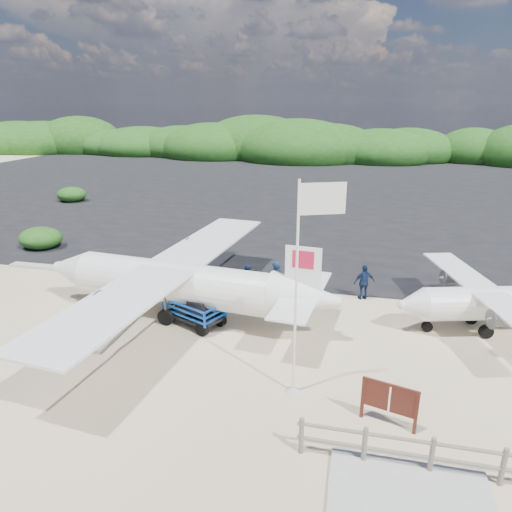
{
  "coord_description": "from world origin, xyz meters",
  "views": [
    {
      "loc": [
        3.94,
        -14.07,
        8.21
      ],
      "look_at": [
        -0.14,
        3.82,
        1.94
      ],
      "focal_mm": 32.0,
      "sensor_mm": 36.0,
      "label": 1
    }
  ],
  "objects_px": {
    "baggage_cart": "(195,324)",
    "crew_a": "(276,282)",
    "crew_c": "(364,282)",
    "crew_b": "(247,281)",
    "flagpole": "(293,392)",
    "aircraft_large": "(441,199)",
    "aircraft_small": "(265,181)",
    "signboard": "(387,425)"
  },
  "relations": [
    {
      "from": "crew_b",
      "to": "aircraft_large",
      "type": "relative_size",
      "value": 0.11
    },
    {
      "from": "baggage_cart",
      "to": "aircraft_large",
      "type": "xyz_separation_m",
      "value": [
        12.95,
        27.06,
        0.0
      ]
    },
    {
      "from": "crew_c",
      "to": "aircraft_small",
      "type": "distance_m",
      "value": 31.05
    },
    {
      "from": "flagpole",
      "to": "crew_b",
      "type": "distance_m",
      "value": 7.02
    },
    {
      "from": "flagpole",
      "to": "crew_b",
      "type": "relative_size",
      "value": 4.04
    },
    {
      "from": "flagpole",
      "to": "aircraft_large",
      "type": "height_order",
      "value": "flagpole"
    },
    {
      "from": "crew_c",
      "to": "aircraft_small",
      "type": "relative_size",
      "value": 0.23
    },
    {
      "from": "flagpole",
      "to": "crew_a",
      "type": "height_order",
      "value": "flagpole"
    },
    {
      "from": "flagpole",
      "to": "baggage_cart",
      "type": "bearing_deg",
      "value": 141.54
    },
    {
      "from": "baggage_cart",
      "to": "crew_a",
      "type": "height_order",
      "value": "crew_a"
    },
    {
      "from": "crew_a",
      "to": "signboard",
      "type": "bearing_deg",
      "value": 105.22
    },
    {
      "from": "flagpole",
      "to": "aircraft_small",
      "type": "height_order",
      "value": "flagpole"
    },
    {
      "from": "baggage_cart",
      "to": "crew_b",
      "type": "xyz_separation_m",
      "value": [
        1.41,
        2.85,
        0.78
      ]
    },
    {
      "from": "crew_a",
      "to": "aircraft_small",
      "type": "bearing_deg",
      "value": -94.0
    },
    {
      "from": "crew_b",
      "to": "aircraft_small",
      "type": "xyz_separation_m",
      "value": [
        -5.53,
        30.23,
        -0.78
      ]
    },
    {
      "from": "flagpole",
      "to": "crew_a",
      "type": "distance_m",
      "value": 6.39
    },
    {
      "from": "crew_c",
      "to": "signboard",
      "type": "bearing_deg",
      "value": 71.48
    },
    {
      "from": "crew_a",
      "to": "crew_c",
      "type": "xyz_separation_m",
      "value": [
        3.66,
        1.23,
        -0.16
      ]
    },
    {
      "from": "flagpole",
      "to": "signboard",
      "type": "bearing_deg",
      "value": -18.52
    },
    {
      "from": "crew_a",
      "to": "aircraft_large",
      "type": "height_order",
      "value": "aircraft_large"
    },
    {
      "from": "signboard",
      "to": "crew_b",
      "type": "distance_m",
      "value": 9.17
    },
    {
      "from": "crew_a",
      "to": "crew_c",
      "type": "distance_m",
      "value": 3.87
    },
    {
      "from": "baggage_cart",
      "to": "crew_a",
      "type": "xyz_separation_m",
      "value": [
        2.69,
        2.62,
        0.95
      ]
    },
    {
      "from": "baggage_cart",
      "to": "crew_a",
      "type": "distance_m",
      "value": 3.88
    },
    {
      "from": "baggage_cart",
      "to": "crew_a",
      "type": "relative_size",
      "value": 1.3
    },
    {
      "from": "crew_a",
      "to": "aircraft_small",
      "type": "distance_m",
      "value": 31.22
    },
    {
      "from": "crew_a",
      "to": "aircraft_small",
      "type": "xyz_separation_m",
      "value": [
        -6.8,
        30.46,
        -0.95
      ]
    },
    {
      "from": "signboard",
      "to": "crew_a",
      "type": "bearing_deg",
      "value": 137.54
    },
    {
      "from": "signboard",
      "to": "crew_a",
      "type": "height_order",
      "value": "crew_a"
    },
    {
      "from": "aircraft_large",
      "to": "aircraft_small",
      "type": "xyz_separation_m",
      "value": [
        -17.06,
        6.02,
        0.0
      ]
    },
    {
      "from": "crew_b",
      "to": "crew_c",
      "type": "relative_size",
      "value": 0.99
    },
    {
      "from": "aircraft_large",
      "to": "flagpole",
      "type": "bearing_deg",
      "value": 80.32
    },
    {
      "from": "flagpole",
      "to": "aircraft_small",
      "type": "relative_size",
      "value": 0.91
    },
    {
      "from": "aircraft_large",
      "to": "aircraft_small",
      "type": "height_order",
      "value": "aircraft_large"
    },
    {
      "from": "baggage_cart",
      "to": "crew_c",
      "type": "bearing_deg",
      "value": 55.92
    },
    {
      "from": "flagpole",
      "to": "aircraft_small",
      "type": "distance_m",
      "value": 37.52
    },
    {
      "from": "crew_c",
      "to": "aircraft_large",
      "type": "bearing_deg",
      "value": -129.06
    },
    {
      "from": "crew_a",
      "to": "crew_c",
      "type": "height_order",
      "value": "crew_a"
    },
    {
      "from": "signboard",
      "to": "aircraft_small",
      "type": "bearing_deg",
      "value": 122.29
    },
    {
      "from": "baggage_cart",
      "to": "aircraft_large",
      "type": "height_order",
      "value": "aircraft_large"
    },
    {
      "from": "flagpole",
      "to": "aircraft_large",
      "type": "distance_m",
      "value": 31.71
    },
    {
      "from": "baggage_cart",
      "to": "crew_c",
      "type": "height_order",
      "value": "crew_c"
    }
  ]
}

